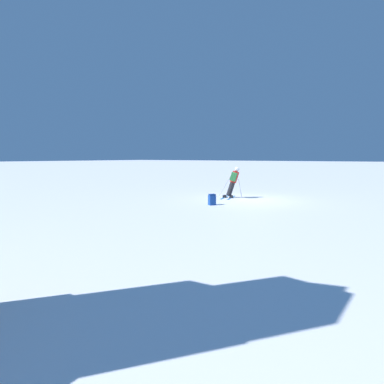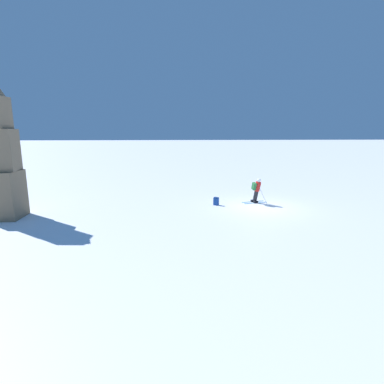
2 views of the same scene
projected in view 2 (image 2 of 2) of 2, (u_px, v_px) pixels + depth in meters
The scene contains 4 objects.
ground_plane at pixel (259, 207), 18.28m from camera, with size 300.00×300.00×0.00m, color white.
skier at pixel (257, 189), 18.96m from camera, with size 1.38×1.64×1.67m.
rock_pillar at pixel (2, 162), 15.37m from camera, with size 1.70×1.49×7.14m.
spare_backpack at pixel (216, 201), 18.65m from camera, with size 0.35×0.37×0.50m.
Camera 2 is at (-17.38, 5.47, 4.50)m, focal length 28.00 mm.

